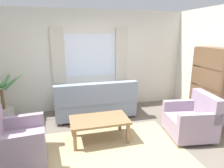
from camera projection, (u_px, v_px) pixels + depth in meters
ground_plane at (113, 151)px, 3.44m from camera, size 6.24×6.24×0.00m
wall_back at (91, 61)px, 5.22m from camera, size 5.32×0.12×2.60m
window_with_curtains at (91, 55)px, 5.11m from camera, size 1.98×0.07×1.40m
area_rug at (113, 151)px, 3.44m from camera, size 2.53×1.82×0.01m
couch at (95, 103)px, 4.77m from camera, size 1.90×0.82×0.92m
armchair_left at (14, 142)px, 3.09m from camera, size 0.89×0.91×0.88m
armchair_right at (192, 120)px, 3.87m from camera, size 0.93×0.95×0.88m
coffee_table at (99, 122)px, 3.73m from camera, size 1.10×0.64×0.44m
potted_plant at (3, 103)px, 4.46m from camera, size 0.99×1.25×1.23m
bookshelf at (209, 90)px, 4.31m from camera, size 0.30×0.94×1.72m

